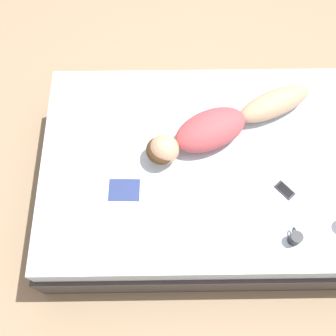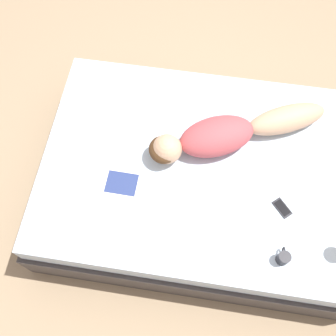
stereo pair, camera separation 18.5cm
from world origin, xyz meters
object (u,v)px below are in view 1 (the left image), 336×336
object	(u,v)px
open_magazine	(123,207)
coffee_mug	(295,238)
person	(222,125)
cell_phone	(285,190)

from	to	relation	value
open_magazine	coffee_mug	distance (m)	1.12
person	coffee_mug	distance (m)	0.90
person	cell_phone	size ratio (longest dim) A/B	8.60
open_magazine	cell_phone	distance (m)	1.09
coffee_mug	cell_phone	bearing A→B (deg)	1.17
open_magazine	coffee_mug	size ratio (longest dim) A/B	4.56
open_magazine	person	bearing A→B (deg)	-49.18
cell_phone	coffee_mug	bearing A→B (deg)	-129.90
person	coffee_mug	world-z (taller)	person
cell_phone	person	bearing A→B (deg)	90.55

